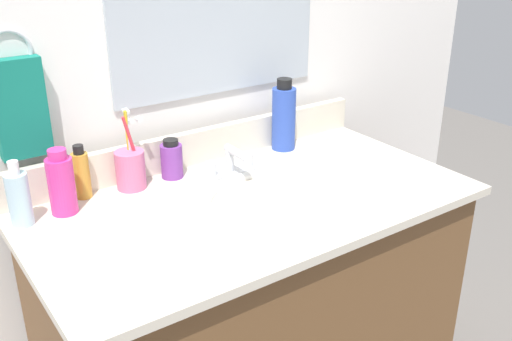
{
  "coord_description": "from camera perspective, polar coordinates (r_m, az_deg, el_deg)",
  "views": [
    {
      "loc": [
        -0.69,
        -1.01,
        1.37
      ],
      "look_at": [
        0.01,
        0.0,
        0.83
      ],
      "focal_mm": 41.26,
      "sensor_mm": 36.0,
      "label": 1
    }
  ],
  "objects": [
    {
      "name": "bottle_cream_purple",
      "position": [
        1.48,
        -8.18,
        1.04
      ],
      "size": [
        0.05,
        0.05,
        0.1
      ],
      "color": "#7A3899",
      "rests_on": "countertop"
    },
    {
      "name": "bottle_gel_clear",
      "position": [
        1.33,
        -22.0,
        -2.5
      ],
      "size": [
        0.05,
        0.05,
        0.15
      ],
      "color": "silver",
      "rests_on": "countertop"
    },
    {
      "name": "countertop",
      "position": [
        1.37,
        -0.3,
        -3.17
      ],
      "size": [
        1.03,
        0.55,
        0.02
      ],
      "primitive_type": "cube",
      "color": "beige",
      "rests_on": "vanity_cabinet"
    },
    {
      "name": "bottle_oil_amber",
      "position": [
        1.41,
        -16.57,
        -0.31
      ],
      "size": [
        0.04,
        0.04,
        0.13
      ],
      "color": "gold",
      "rests_on": "countertop"
    },
    {
      "name": "bottle_soap_pink",
      "position": [
        1.35,
        -18.34,
        -1.23
      ],
      "size": [
        0.06,
        0.06,
        0.15
      ],
      "color": "#D8338C",
      "rests_on": "countertop"
    },
    {
      "name": "towel_ring",
      "position": [
        1.37,
        -22.82,
        10.54
      ],
      "size": [
        0.1,
        0.01,
        0.1
      ],
      "primitive_type": "torus",
      "rotation": [
        1.57,
        0.0,
        0.0
      ],
      "color": "silver"
    },
    {
      "name": "back_wall",
      "position": [
        1.67,
        -6.65,
        -2.02
      ],
      "size": [
        2.13,
        0.04,
        1.3
      ],
      "primitive_type": "cube",
      "color": "white",
      "rests_on": "ground_plane"
    },
    {
      "name": "hand_towel",
      "position": [
        1.38,
        -21.87,
        5.59
      ],
      "size": [
        0.11,
        0.04,
        0.22
      ],
      "primitive_type": "cube",
      "color": "#147260"
    },
    {
      "name": "vanity_cabinet",
      "position": [
        1.58,
        -0.27,
        -15.55
      ],
      "size": [
        0.99,
        0.51,
        0.74
      ],
      "primitive_type": "cube",
      "color": "brown",
      "rests_on": "ground_plane"
    },
    {
      "name": "soap_bar",
      "position": [
        1.73,
        7.46,
        3.22
      ],
      "size": [
        0.06,
        0.04,
        0.02
      ],
      "primitive_type": "cube",
      "color": "white",
      "rests_on": "countertop"
    },
    {
      "name": "backsplash",
      "position": [
        1.55,
        -5.81,
        2.28
      ],
      "size": [
        1.03,
        0.02,
        0.09
      ],
      "primitive_type": "cube",
      "color": "beige",
      "rests_on": "countertop"
    },
    {
      "name": "faucet",
      "position": [
        1.48,
        -2.45,
        0.47
      ],
      "size": [
        0.16,
        0.1,
        0.08
      ],
      "color": "silver",
      "rests_on": "countertop"
    },
    {
      "name": "bottle_shampoo_blue",
      "position": [
        1.63,
        2.71,
        5.2
      ],
      "size": [
        0.07,
        0.07,
        0.2
      ],
      "color": "#2D4CB2",
      "rests_on": "countertop"
    },
    {
      "name": "cup_pink",
      "position": [
        1.43,
        -12.07,
        0.26
      ],
      "size": [
        0.07,
        0.07,
        0.2
      ],
      "color": "#D16693",
      "rests_on": "countertop"
    },
    {
      "name": "sink_basin",
      "position": [
        1.36,
        2.03,
        -4.43
      ],
      "size": [
        0.35,
        0.35,
        0.11
      ],
      "color": "white",
      "rests_on": "countertop"
    }
  ]
}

